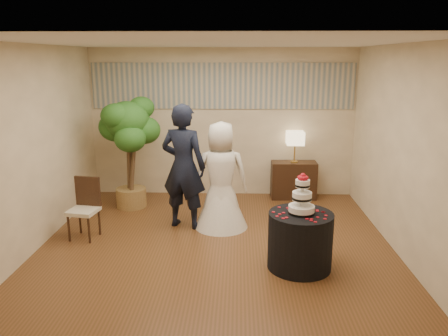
{
  "coord_description": "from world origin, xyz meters",
  "views": [
    {
      "loc": [
        0.31,
        -5.77,
        2.62
      ],
      "look_at": [
        0.1,
        0.4,
        1.05
      ],
      "focal_mm": 35.0,
      "sensor_mm": 36.0,
      "label": 1
    }
  ],
  "objects_px": {
    "wedding_cake": "(302,193)",
    "groom": "(184,167)",
    "table_lamp": "(295,147)",
    "console": "(293,180)",
    "side_chair": "(83,209)",
    "bride": "(221,175)",
    "ficus_tree": "(129,152)",
    "cake_table": "(300,241)"
  },
  "relations": [
    {
      "from": "groom",
      "to": "console",
      "type": "xyz_separation_m",
      "value": [
        1.9,
        1.52,
        -0.63
      ]
    },
    {
      "from": "side_chair",
      "to": "wedding_cake",
      "type": "bearing_deg",
      "value": -5.8
    },
    {
      "from": "wedding_cake",
      "to": "groom",
      "type": "bearing_deg",
      "value": 140.32
    },
    {
      "from": "wedding_cake",
      "to": "console",
      "type": "distance_m",
      "value": 2.96
    },
    {
      "from": "console",
      "to": "cake_table",
      "type": "bearing_deg",
      "value": -96.24
    },
    {
      "from": "ficus_tree",
      "to": "groom",
      "type": "bearing_deg",
      "value": -40.06
    },
    {
      "from": "bride",
      "to": "console",
      "type": "height_order",
      "value": "bride"
    },
    {
      "from": "console",
      "to": "ficus_tree",
      "type": "bearing_deg",
      "value": -169.29
    },
    {
      "from": "wedding_cake",
      "to": "table_lamp",
      "type": "relative_size",
      "value": 0.9
    },
    {
      "from": "cake_table",
      "to": "wedding_cake",
      "type": "distance_m",
      "value": 0.63
    },
    {
      "from": "bride",
      "to": "cake_table",
      "type": "relative_size",
      "value": 2.08
    },
    {
      "from": "groom",
      "to": "wedding_cake",
      "type": "bearing_deg",
      "value": 156.26
    },
    {
      "from": "console",
      "to": "table_lamp",
      "type": "relative_size",
      "value": 1.46
    },
    {
      "from": "groom",
      "to": "ficus_tree",
      "type": "distance_m",
      "value": 1.4
    },
    {
      "from": "side_chair",
      "to": "groom",
      "type": "bearing_deg",
      "value": 29.49
    },
    {
      "from": "wedding_cake",
      "to": "bride",
      "type": "bearing_deg",
      "value": 127.92
    },
    {
      "from": "console",
      "to": "ficus_tree",
      "type": "distance_m",
      "value": 3.11
    },
    {
      "from": "ficus_tree",
      "to": "side_chair",
      "type": "height_order",
      "value": "ficus_tree"
    },
    {
      "from": "cake_table",
      "to": "ficus_tree",
      "type": "distance_m",
      "value": 3.59
    },
    {
      "from": "bride",
      "to": "table_lamp",
      "type": "distance_m",
      "value": 2.02
    },
    {
      "from": "table_lamp",
      "to": "console",
      "type": "bearing_deg",
      "value": 0.0
    },
    {
      "from": "table_lamp",
      "to": "ficus_tree",
      "type": "bearing_deg",
      "value": -168.3
    },
    {
      "from": "console",
      "to": "ficus_tree",
      "type": "xyz_separation_m",
      "value": [
        -2.97,
        -0.62,
        0.65
      ]
    },
    {
      "from": "groom",
      "to": "table_lamp",
      "type": "xyz_separation_m",
      "value": [
        1.9,
        1.52,
        0.02
      ]
    },
    {
      "from": "table_lamp",
      "to": "ficus_tree",
      "type": "xyz_separation_m",
      "value": [
        -2.97,
        -0.62,
        0.01
      ]
    },
    {
      "from": "wedding_cake",
      "to": "side_chair",
      "type": "bearing_deg",
      "value": 164.78
    },
    {
      "from": "bride",
      "to": "table_lamp",
      "type": "bearing_deg",
      "value": -132.61
    },
    {
      "from": "console",
      "to": "table_lamp",
      "type": "height_order",
      "value": "table_lamp"
    },
    {
      "from": "wedding_cake",
      "to": "console",
      "type": "bearing_deg",
      "value": 84.74
    },
    {
      "from": "bride",
      "to": "console",
      "type": "bearing_deg",
      "value": -132.61
    },
    {
      "from": "bride",
      "to": "wedding_cake",
      "type": "relative_size",
      "value": 3.24
    },
    {
      "from": "wedding_cake",
      "to": "side_chair",
      "type": "height_order",
      "value": "wedding_cake"
    },
    {
      "from": "console",
      "to": "side_chair",
      "type": "distance_m",
      "value": 3.91
    },
    {
      "from": "ficus_tree",
      "to": "side_chair",
      "type": "distance_m",
      "value": 1.57
    },
    {
      "from": "wedding_cake",
      "to": "console",
      "type": "relative_size",
      "value": 0.62
    },
    {
      "from": "bride",
      "to": "console",
      "type": "distance_m",
      "value": 2.07
    },
    {
      "from": "table_lamp",
      "to": "ficus_tree",
      "type": "relative_size",
      "value": 0.29
    },
    {
      "from": "bride",
      "to": "ficus_tree",
      "type": "relative_size",
      "value": 0.84
    },
    {
      "from": "groom",
      "to": "wedding_cake",
      "type": "distance_m",
      "value": 2.13
    },
    {
      "from": "groom",
      "to": "wedding_cake",
      "type": "xyz_separation_m",
      "value": [
        1.64,
        -1.36,
        0.01
      ]
    },
    {
      "from": "cake_table",
      "to": "table_lamp",
      "type": "bearing_deg",
      "value": 84.74
    },
    {
      "from": "cake_table",
      "to": "console",
      "type": "xyz_separation_m",
      "value": [
        0.26,
        2.88,
        -0.01
      ]
    }
  ]
}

